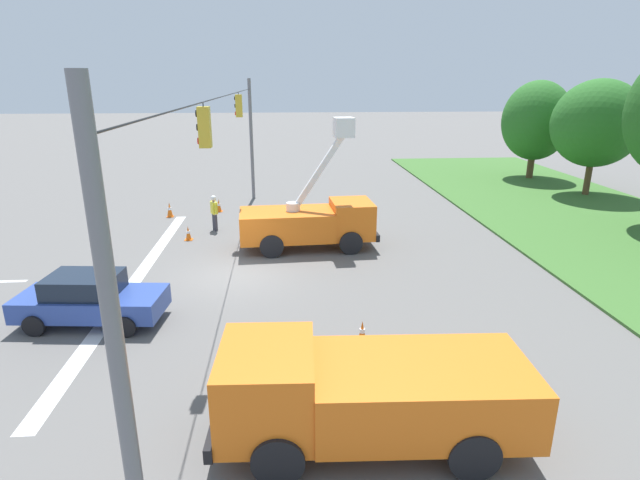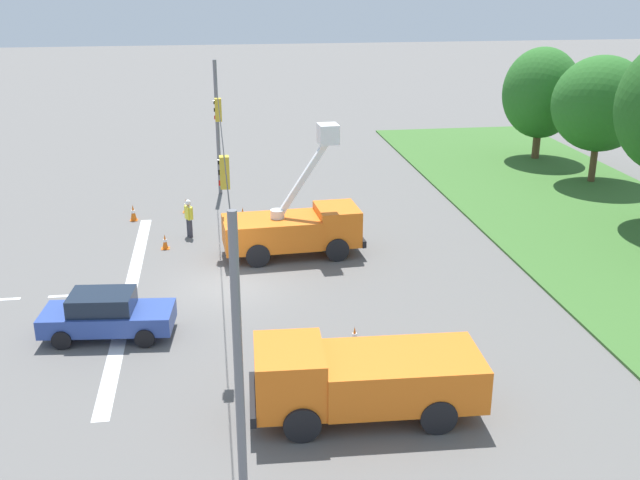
# 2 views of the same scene
# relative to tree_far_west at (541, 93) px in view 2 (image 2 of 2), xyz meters

# --- Properties ---
(ground_plane) EXTENTS (200.00, 200.00, 0.00)m
(ground_plane) POSITION_rel_tree_far_west_xyz_m (17.90, -20.33, -4.27)
(ground_plane) COLOR #605E5B
(lane_markings) EXTENTS (17.60, 15.25, 0.01)m
(lane_markings) POSITION_rel_tree_far_west_xyz_m (17.90, -25.52, -4.27)
(lane_markings) COLOR silver
(lane_markings) RESTS_ON ground
(signal_gantry) EXTENTS (26.20, 0.33, 7.20)m
(signal_gantry) POSITION_rel_tree_far_west_xyz_m (17.98, -20.33, -0.02)
(signal_gantry) COLOR slate
(signal_gantry) RESTS_ON ground
(tree_far_west) EXTENTS (4.87, 4.84, 7.12)m
(tree_far_west) POSITION_rel_tree_far_west_xyz_m (0.00, 0.00, 0.00)
(tree_far_west) COLOR brown
(tree_far_west) RESTS_ON ground
(tree_west) EXTENTS (4.96, 5.45, 7.21)m
(tree_west) POSITION_rel_tree_far_west_xyz_m (5.80, 0.89, 0.27)
(tree_west) COLOR brown
(tree_west) RESTS_ON ground
(utility_truck_bucket_lift) EXTENTS (2.63, 6.02, 5.62)m
(utility_truck_bucket_lift) POSITION_rel_tree_far_west_xyz_m (14.83, -17.30, -3.00)
(utility_truck_bucket_lift) COLOR orange
(utility_truck_bucket_lift) RESTS_ON ground
(utility_truck_support_near) EXTENTS (2.68, 6.42, 2.13)m
(utility_truck_support_near) POSITION_rel_tree_far_west_xyz_m (27.30, -16.92, -3.12)
(utility_truck_support_near) COLOR orange
(utility_truck_support_near) RESTS_ON ground
(sedan_blue) EXTENTS (2.24, 4.45, 1.56)m
(sedan_blue) POSITION_rel_tree_far_west_xyz_m (21.49, -24.40, -3.48)
(sedan_blue) COLOR #2D4799
(sedan_blue) RESTS_ON ground
(road_worker) EXTENTS (0.59, 0.39, 1.77)m
(road_worker) POSITION_rel_tree_far_west_xyz_m (11.82, -21.87, -3.27)
(road_worker) COLOR #383842
(road_worker) RESTS_ON ground
(traffic_cone_foreground_left) EXTENTS (0.36, 0.36, 0.81)m
(traffic_cone_foreground_left) POSITION_rel_tree_far_west_xyz_m (9.04, -24.64, -3.87)
(traffic_cone_foreground_left) COLOR orange
(traffic_cone_foreground_left) RESTS_ON ground
(traffic_cone_foreground_right) EXTENTS (0.36, 0.36, 0.80)m
(traffic_cone_foreground_right) POSITION_rel_tree_far_west_xyz_m (10.27, -19.36, -3.87)
(traffic_cone_foreground_right) COLOR orange
(traffic_cone_foreground_right) RESTS_ON ground
(traffic_cone_mid_left) EXTENTS (0.36, 0.36, 0.68)m
(traffic_cone_mid_left) POSITION_rel_tree_far_west_xyz_m (23.36, -16.36, -3.94)
(traffic_cone_mid_left) COLOR orange
(traffic_cone_mid_left) RESTS_ON ground
(traffic_cone_mid_right) EXTENTS (0.36, 0.36, 0.64)m
(traffic_cone_mid_right) POSITION_rel_tree_far_west_xyz_m (24.59, -18.56, -3.96)
(traffic_cone_mid_right) COLOR orange
(traffic_cone_mid_right) RESTS_ON ground
(traffic_cone_lane_edge_a) EXTENTS (0.36, 0.36, 0.67)m
(traffic_cone_lane_edge_a) POSITION_rel_tree_far_west_xyz_m (13.30, -22.92, -3.95)
(traffic_cone_lane_edge_a) COLOR orange
(traffic_cone_lane_edge_a) RESTS_ON ground
(traffic_cone_far_left) EXTENTS (0.36, 0.36, 0.72)m
(traffic_cone_far_left) POSITION_rel_tree_far_west_xyz_m (8.10, -22.11, -3.92)
(traffic_cone_far_left) COLOR orange
(traffic_cone_far_left) RESTS_ON ground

